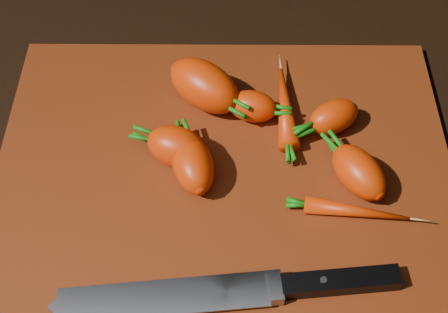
{
  "coord_description": "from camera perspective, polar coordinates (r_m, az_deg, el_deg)",
  "views": [
    {
      "loc": [
        0.0,
        -0.38,
        0.57
      ],
      "look_at": [
        0.0,
        0.01,
        0.03
      ],
      "focal_mm": 50.0,
      "sensor_mm": 36.0,
      "label": 1
    }
  ],
  "objects": [
    {
      "name": "carrot_2",
      "position": [
        0.66,
        -2.88,
        -0.73
      ],
      "size": [
        0.06,
        0.08,
        0.04
      ],
      "primitive_type": "ellipsoid",
      "rotation": [
        0.0,
        0.0,
        1.84
      ],
      "color": "red",
      "rests_on": "cutting_board"
    },
    {
      "name": "carrot_7",
      "position": [
        0.65,
        12.03,
        -4.93
      ],
      "size": [
        0.11,
        0.03,
        0.02
      ],
      "primitive_type": "ellipsoid",
      "rotation": [
        0.0,
        0.0,
        -0.15
      ],
      "color": "red",
      "rests_on": "cutting_board"
    },
    {
      "name": "ground",
      "position": [
        0.69,
        -0.01,
        -2.38
      ],
      "size": [
        2.0,
        2.0,
        0.01
      ],
      "primitive_type": "cube",
      "color": "black"
    },
    {
      "name": "carrot_3",
      "position": [
        0.71,
        9.99,
        3.6
      ],
      "size": [
        0.07,
        0.06,
        0.04
      ],
      "primitive_type": "ellipsoid",
      "rotation": [
        0.0,
        0.0,
        3.63
      ],
      "color": "red",
      "rests_on": "cutting_board"
    },
    {
      "name": "carrot_0",
      "position": [
        0.67,
        -4.35,
        0.88
      ],
      "size": [
        0.08,
        0.07,
        0.05
      ],
      "primitive_type": "ellipsoid",
      "rotation": [
        0.0,
        0.0,
        2.75
      ],
      "color": "red",
      "rests_on": "cutting_board"
    },
    {
      "name": "carrot_4",
      "position": [
        0.71,
        2.6,
        4.6
      ],
      "size": [
        0.06,
        0.05,
        0.04
      ],
      "primitive_type": "ellipsoid",
      "rotation": [
        0.0,
        0.0,
        -0.22
      ],
      "color": "red",
      "rests_on": "cutting_board"
    },
    {
      "name": "knife",
      "position": [
        0.6,
        -3.63,
        -12.58
      ],
      "size": [
        0.33,
        0.06,
        0.02
      ],
      "rotation": [
        0.0,
        0.0,
        0.1
      ],
      "color": "gray",
      "rests_on": "cutting_board"
    },
    {
      "name": "carrot_6",
      "position": [
        0.72,
        5.59,
        4.6
      ],
      "size": [
        0.03,
        0.12,
        0.02
      ],
      "primitive_type": "ellipsoid",
      "rotation": [
        0.0,
        0.0,
        1.6
      ],
      "color": "red",
      "rests_on": "cutting_board"
    },
    {
      "name": "cutting_board",
      "position": [
        0.68,
        -0.01,
        -1.87
      ],
      "size": [
        0.5,
        0.4,
        0.01
      ],
      "primitive_type": "cube",
      "color": "#5A2009",
      "rests_on": "ground"
    },
    {
      "name": "carrot_1",
      "position": [
        0.72,
        -1.82,
        6.51
      ],
      "size": [
        0.11,
        0.1,
        0.05
      ],
      "primitive_type": "ellipsoid",
      "rotation": [
        0.0,
        0.0,
        -0.7
      ],
      "color": "red",
      "rests_on": "cutting_board"
    },
    {
      "name": "carrot_5",
      "position": [
        0.67,
        12.21,
        -1.41
      ],
      "size": [
        0.07,
        0.08,
        0.04
      ],
      "primitive_type": "ellipsoid",
      "rotation": [
        0.0,
        0.0,
        2.12
      ],
      "color": "red",
      "rests_on": "cutting_board"
    }
  ]
}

